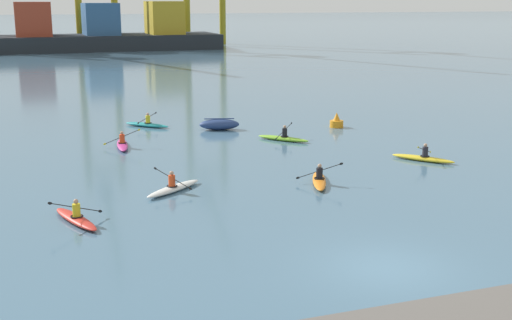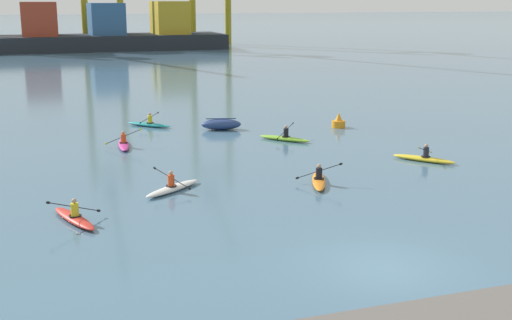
{
  "view_description": "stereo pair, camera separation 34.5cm",
  "coord_description": "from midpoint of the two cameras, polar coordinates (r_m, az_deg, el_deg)",
  "views": [
    {
      "loc": [
        -10.61,
        -17.37,
        8.29
      ],
      "look_at": [
        0.21,
        12.95,
        0.6
      ],
      "focal_mm": 47.15,
      "sensor_mm": 36.0,
      "label": 1
    },
    {
      "loc": [
        -10.29,
        -17.48,
        8.29
      ],
      "look_at": [
        0.21,
        12.95,
        0.6
      ],
      "focal_mm": 47.15,
      "sensor_mm": 36.0,
      "label": 2
    }
  ],
  "objects": [
    {
      "name": "kayak_teal",
      "position": [
        45.66,
        -8.85,
        3.03
      ],
      "size": [
        2.82,
        2.84,
        0.95
      ],
      "color": "teal",
      "rests_on": "ground"
    },
    {
      "name": "container_barge",
      "position": [
        118.63,
        -12.44,
        10.47
      ],
      "size": [
        39.64,
        11.88,
        8.06
      ],
      "color": "#1E2328",
      "rests_on": "ground"
    },
    {
      "name": "kayak_yellow",
      "position": [
        36.48,
        14.33,
        0.15
      ],
      "size": [
        2.55,
        3.06,
        1.0
      ],
      "color": "yellow",
      "rests_on": "ground"
    },
    {
      "name": "kayak_magenta",
      "position": [
        39.58,
        -10.92,
        1.36
      ],
      "size": [
        2.16,
        3.45,
        1.06
      ],
      "color": "#C13384",
      "rests_on": "ground"
    },
    {
      "name": "kayak_lime",
      "position": [
        40.59,
        2.69,
        1.89
      ],
      "size": [
        2.67,
        2.97,
        1.0
      ],
      "color": "#7ABC2D",
      "rests_on": "ground"
    },
    {
      "name": "kayak_orange",
      "position": [
        31.23,
        5.66,
        -1.69
      ],
      "size": [
        2.03,
        3.37,
        1.04
      ],
      "color": "orange",
      "rests_on": "ground"
    },
    {
      "name": "ground_plane",
      "position": [
        21.94,
        11.17,
        -9.02
      ],
      "size": [
        800.0,
        800.0,
        0.0
      ],
      "primitive_type": "plane",
      "color": "#476B84"
    },
    {
      "name": "capsized_dinghy",
      "position": [
        44.05,
        -2.75,
        3.04
      ],
      "size": [
        2.8,
        1.74,
        0.76
      ],
      "color": "navy",
      "rests_on": "ground"
    },
    {
      "name": "kayak_white",
      "position": [
        30.06,
        -6.76,
        -2.32
      ],
      "size": [
        3.08,
        2.52,
        1.0
      ],
      "color": "silver",
      "rests_on": "ground"
    },
    {
      "name": "channel_buoy",
      "position": [
        45.15,
        7.24,
        3.21
      ],
      "size": [
        0.9,
        0.9,
        1.0
      ],
      "color": "orange",
      "rests_on": "ground"
    },
    {
      "name": "kayak_red",
      "position": [
        26.68,
        -14.8,
        -4.73
      ],
      "size": [
        2.08,
        3.41,
        1.04
      ],
      "color": "red",
      "rests_on": "ground"
    }
  ]
}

